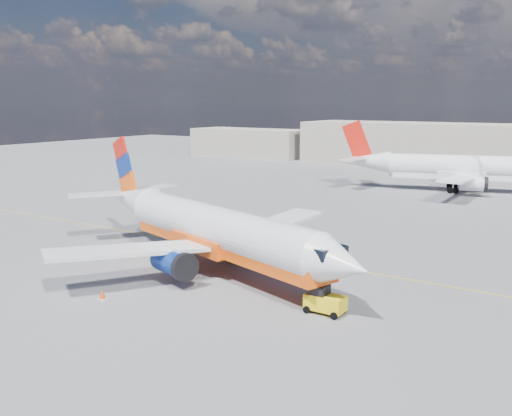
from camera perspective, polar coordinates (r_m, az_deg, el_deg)
The scene contains 8 objects.
ground at distance 44.95m, azimuth -3.84°, elevation -5.10°, with size 240.00×240.00×0.00m, color slate.
taxi_line at distance 47.29m, azimuth -1.65°, elevation -4.27°, with size 70.00×0.15×0.01m, color yellow.
terminal_main at distance 111.84m, azimuth 22.24°, elevation 5.69°, with size 70.00×14.00×8.00m, color #BCB4A2.
terminal_annex at distance 128.38m, azimuth -0.64°, elevation 6.57°, with size 26.00×10.00×6.00m, color #BCB4A2.
main_jet at distance 41.46m, azimuth -4.49°, elevation -2.10°, with size 30.25×22.99×9.17m.
second_jet at distance 82.36m, azimuth 19.78°, elevation 3.76°, with size 31.55×24.06×9.54m.
gse_tug at distance 33.83m, azimuth 6.83°, elevation -9.14°, with size 2.32×1.45×1.63m.
traffic_cone at distance 37.23m, azimuth -15.11°, elevation -8.34°, with size 0.45×0.45×0.63m.
Camera 1 is at (26.06, -34.53, 12.20)m, focal length 40.00 mm.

